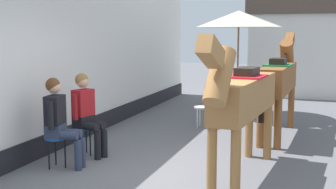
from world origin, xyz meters
TOP-DOWN VIEW (x-y plane):
  - ground_plane at (0.00, 3.00)m, footprint 40.00×40.00m
  - pub_facade_wall at (-2.55, 1.50)m, footprint 0.34×14.00m
  - distant_cottage at (1.40, 9.76)m, footprint 3.40×2.60m
  - seated_visitor_near at (-1.77, 0.09)m, footprint 0.61×0.49m
  - seated_visitor_far at (-1.72, 0.83)m, footprint 0.61×0.48m
  - saddled_horse_near at (0.93, 0.52)m, footprint 0.65×2.99m
  - saddled_horse_far at (1.20, 3.37)m, footprint 0.57×3.00m
  - cafe_parasol at (0.03, 5.39)m, footprint 2.10×2.10m
  - spare_stool_white at (-0.43, 3.60)m, footprint 0.32×0.32m

SIDE VIEW (x-z plane):
  - ground_plane at x=0.00m, z-range 0.00..0.00m
  - spare_stool_white at x=-0.43m, z-range 0.17..0.63m
  - seated_visitor_near at x=-1.77m, z-range 0.08..1.47m
  - seated_visitor_far at x=-1.72m, z-range 0.08..1.47m
  - saddled_horse_near at x=0.93m, z-range 0.13..2.19m
  - saddled_horse_far at x=1.20m, z-range 0.13..2.19m
  - pub_facade_wall at x=-2.55m, z-range -0.16..3.24m
  - distant_cottage at x=1.40m, z-range 0.05..3.55m
  - cafe_parasol at x=0.03m, z-range 1.07..3.65m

